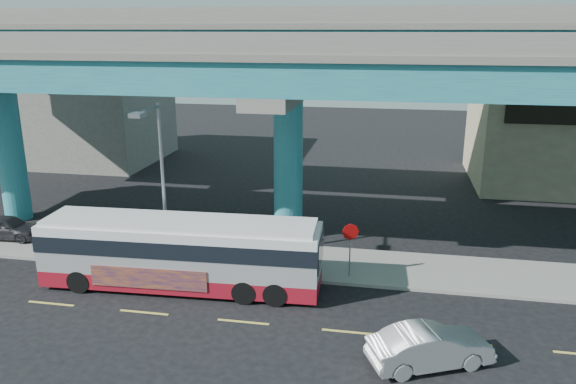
% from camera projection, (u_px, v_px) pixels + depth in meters
% --- Properties ---
extents(ground, '(120.00, 120.00, 0.00)m').
position_uv_depth(ground, '(245.00, 318.00, 21.47)').
color(ground, black).
rests_on(ground, ground).
extents(sidewalk, '(70.00, 4.00, 0.15)m').
position_uv_depth(sidewalk, '(275.00, 260.00, 26.64)').
color(sidewalk, gray).
rests_on(sidewalk, ground).
extents(lane_markings, '(58.00, 0.12, 0.01)m').
position_uv_depth(lane_markings, '(243.00, 322.00, 21.19)').
color(lane_markings, '#D8C64C').
rests_on(lane_markings, ground).
extents(viaduct, '(52.00, 12.40, 11.70)m').
position_uv_depth(viaduct, '(289.00, 61.00, 27.50)').
color(viaduct, '#225F82').
rests_on(viaduct, ground).
extents(building_concrete, '(12.00, 10.00, 9.00)m').
position_uv_depth(building_concrete, '(84.00, 106.00, 46.38)').
color(building_concrete, gray).
rests_on(building_concrete, ground).
extents(transit_bus, '(11.94, 3.03, 3.04)m').
position_uv_depth(transit_bus, '(181.00, 251.00, 23.62)').
color(transit_bus, maroon).
rests_on(transit_bus, ground).
extents(sedan, '(4.48, 5.15, 1.35)m').
position_uv_depth(sedan, '(430.00, 347.00, 18.31)').
color(sedan, '#ACADB1').
rests_on(sedan, ground).
extents(parked_car, '(1.69, 3.68, 1.22)m').
position_uv_depth(parked_car, '(7.00, 227.00, 29.06)').
color(parked_car, '#2A2A2F').
rests_on(parked_car, sidewalk).
extents(street_lamp, '(0.50, 2.45, 7.49)m').
position_uv_depth(street_lamp, '(157.00, 164.00, 24.15)').
color(street_lamp, gray).
rests_on(street_lamp, sidewalk).
extents(stop_sign, '(0.71, 0.26, 2.47)m').
position_uv_depth(stop_sign, '(350.00, 239.00, 24.24)').
color(stop_sign, gray).
rests_on(stop_sign, sidewalk).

